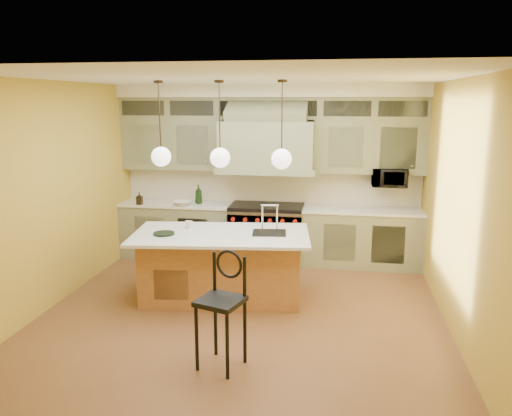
% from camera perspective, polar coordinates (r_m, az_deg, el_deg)
% --- Properties ---
extents(floor, '(5.00, 5.00, 0.00)m').
position_cam_1_polar(floor, '(6.51, -1.50, -11.81)').
color(floor, brown).
rests_on(floor, ground).
extents(ceiling, '(5.00, 5.00, 0.00)m').
position_cam_1_polar(ceiling, '(5.95, -1.66, 14.63)').
color(ceiling, white).
rests_on(ceiling, wall_back).
extents(wall_back, '(5.00, 0.00, 5.00)m').
position_cam_1_polar(wall_back, '(8.50, 1.61, 4.08)').
color(wall_back, gold).
rests_on(wall_back, ground).
extents(wall_front, '(5.00, 0.00, 5.00)m').
position_cam_1_polar(wall_front, '(3.72, -8.91, -6.68)').
color(wall_front, gold).
rests_on(wall_front, ground).
extents(wall_left, '(0.00, 5.00, 5.00)m').
position_cam_1_polar(wall_left, '(6.98, -22.19, 1.41)').
color(wall_left, gold).
rests_on(wall_left, ground).
extents(wall_right, '(0.00, 5.00, 5.00)m').
position_cam_1_polar(wall_right, '(6.12, 22.09, 0.01)').
color(wall_right, gold).
rests_on(wall_right, ground).
extents(back_cabinetry, '(5.00, 0.77, 2.90)m').
position_cam_1_polar(back_cabinetry, '(8.24, 1.36, 3.69)').
color(back_cabinetry, gray).
rests_on(back_cabinetry, floor).
extents(range, '(1.20, 0.74, 0.96)m').
position_cam_1_polar(range, '(8.35, 1.24, -2.83)').
color(range, silver).
rests_on(range, floor).
extents(kitchen_island, '(2.45, 1.50, 1.35)m').
position_cam_1_polar(kitchen_island, '(6.82, -3.89, -6.44)').
color(kitchen_island, '#925833').
rests_on(kitchen_island, floor).
extents(counter_stool, '(0.52, 0.52, 1.19)m').
position_cam_1_polar(counter_stool, '(5.06, -3.88, -10.72)').
color(counter_stool, black).
rests_on(counter_stool, floor).
extents(microwave, '(0.54, 0.37, 0.30)m').
position_cam_1_polar(microwave, '(8.22, 14.99, 3.39)').
color(microwave, black).
rests_on(microwave, back_cabinetry).
extents(oil_bottle_a, '(0.13, 0.14, 0.32)m').
position_cam_1_polar(oil_bottle_a, '(8.46, -6.58, 1.56)').
color(oil_bottle_a, black).
rests_on(oil_bottle_a, back_cabinetry).
extents(oil_bottle_b, '(0.10, 0.10, 0.21)m').
position_cam_1_polar(oil_bottle_b, '(8.57, -13.18, 1.08)').
color(oil_bottle_b, black).
rests_on(oil_bottle_b, back_cabinetry).
extents(fruit_bowl, '(0.32, 0.32, 0.07)m').
position_cam_1_polar(fruit_bowl, '(8.37, -8.44, 0.54)').
color(fruit_bowl, silver).
rests_on(fruit_bowl, back_cabinetry).
extents(cup, '(0.11, 0.11, 0.10)m').
position_cam_1_polar(cup, '(6.95, -7.68, -1.88)').
color(cup, silver).
rests_on(cup, kitchen_island).
extents(pendant_left, '(0.26, 0.26, 1.11)m').
position_cam_1_polar(pendant_left, '(6.73, -10.80, 6.03)').
color(pendant_left, '#2D2319').
rests_on(pendant_left, ceiling).
extents(pendant_center, '(0.26, 0.26, 1.11)m').
position_cam_1_polar(pendant_center, '(6.50, -4.12, 6.01)').
color(pendant_center, '#2D2319').
rests_on(pendant_center, ceiling).
extents(pendant_right, '(0.26, 0.26, 1.11)m').
position_cam_1_polar(pendant_right, '(6.37, 2.94, 5.89)').
color(pendant_right, '#2D2319').
rests_on(pendant_right, ceiling).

